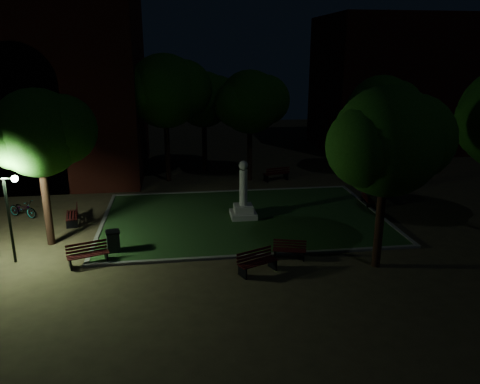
{
  "coord_description": "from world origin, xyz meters",
  "views": [
    {
      "loc": [
        -3.47,
        -22.18,
        8.88
      ],
      "look_at": [
        -0.32,
        1.0,
        1.84
      ],
      "focal_mm": 35.0,
      "sensor_mm": 36.0,
      "label": 1
    }
  ],
  "objects_px": {
    "bench_near_left": "(257,262)",
    "bicycle": "(23,209)",
    "monument": "(243,202)",
    "bench_left_side": "(73,216)",
    "bench_near_right": "(289,250)",
    "bench_west_near": "(88,255)",
    "bench_right_side": "(367,200)",
    "bench_far_side": "(277,174)",
    "trash_bin": "(113,242)"
  },
  "relations": [
    {
      "from": "monument",
      "to": "bench_near_right",
      "type": "distance_m",
      "value": 5.61
    },
    {
      "from": "bench_left_side",
      "to": "bench_far_side",
      "type": "bearing_deg",
      "value": 109.33
    },
    {
      "from": "bench_left_side",
      "to": "trash_bin",
      "type": "height_order",
      "value": "trash_bin"
    },
    {
      "from": "bench_right_side",
      "to": "bicycle",
      "type": "xyz_separation_m",
      "value": [
        -19.84,
        0.7,
        0.13
      ]
    },
    {
      "from": "monument",
      "to": "bench_right_side",
      "type": "height_order",
      "value": "monument"
    },
    {
      "from": "bench_near_right",
      "to": "bench_right_side",
      "type": "bearing_deg",
      "value": 62.08
    },
    {
      "from": "bench_right_side",
      "to": "bench_near_left",
      "type": "bearing_deg",
      "value": 141.5
    },
    {
      "from": "bench_right_side",
      "to": "trash_bin",
      "type": "distance_m",
      "value": 15.06
    },
    {
      "from": "bench_near_right",
      "to": "trash_bin",
      "type": "distance_m",
      "value": 8.05
    },
    {
      "from": "bench_near_left",
      "to": "bench_west_near",
      "type": "xyz_separation_m",
      "value": [
        -7.14,
        1.74,
        0.0
      ]
    },
    {
      "from": "bench_near_left",
      "to": "bench_left_side",
      "type": "height_order",
      "value": "bench_near_left"
    },
    {
      "from": "bench_west_near",
      "to": "bench_right_side",
      "type": "relative_size",
      "value": 1.29
    },
    {
      "from": "monument",
      "to": "bench_left_side",
      "type": "relative_size",
      "value": 1.8
    },
    {
      "from": "trash_bin",
      "to": "bench_right_side",
      "type": "bearing_deg",
      "value": 19.09
    },
    {
      "from": "bicycle",
      "to": "bench_near_right",
      "type": "bearing_deg",
      "value": -89.97
    },
    {
      "from": "bench_near_left",
      "to": "trash_bin",
      "type": "bearing_deg",
      "value": 130.84
    },
    {
      "from": "bench_near_left",
      "to": "bicycle",
      "type": "bearing_deg",
      "value": 119.92
    },
    {
      "from": "bench_near_right",
      "to": "bench_right_side",
      "type": "relative_size",
      "value": 1.09
    },
    {
      "from": "bench_left_side",
      "to": "bicycle",
      "type": "distance_m",
      "value": 3.31
    },
    {
      "from": "bench_left_side",
      "to": "bench_west_near",
      "type": "bearing_deg",
      "value": 7.44
    },
    {
      "from": "bench_far_side",
      "to": "trash_bin",
      "type": "height_order",
      "value": "trash_bin"
    },
    {
      "from": "bench_near_left",
      "to": "monument",
      "type": "bearing_deg",
      "value": 62.48
    },
    {
      "from": "bench_west_near",
      "to": "bench_right_side",
      "type": "bearing_deg",
      "value": 2.74
    },
    {
      "from": "bench_near_right",
      "to": "bicycle",
      "type": "xyz_separation_m",
      "value": [
        -13.47,
        7.3,
        0.1
      ]
    },
    {
      "from": "bench_near_left",
      "to": "trash_bin",
      "type": "height_order",
      "value": "trash_bin"
    },
    {
      "from": "bench_near_left",
      "to": "bench_near_right",
      "type": "distance_m",
      "value": 2.06
    },
    {
      "from": "monument",
      "to": "bench_far_side",
      "type": "bearing_deg",
      "value": 65.24
    },
    {
      "from": "monument",
      "to": "bench_right_side",
      "type": "distance_m",
      "value": 7.79
    },
    {
      "from": "bench_left_side",
      "to": "bicycle",
      "type": "bearing_deg",
      "value": -125.19
    },
    {
      "from": "bicycle",
      "to": "monument",
      "type": "bearing_deg",
      "value": -70.3
    },
    {
      "from": "bench_far_side",
      "to": "bench_near_left",
      "type": "bearing_deg",
      "value": 59.04
    },
    {
      "from": "bench_near_right",
      "to": "bench_left_side",
      "type": "bearing_deg",
      "value": 166.72
    },
    {
      "from": "bench_near_left",
      "to": "bench_near_right",
      "type": "height_order",
      "value": "bench_near_left"
    },
    {
      "from": "bench_near_right",
      "to": "bench_near_left",
      "type": "bearing_deg",
      "value": -128.74
    },
    {
      "from": "monument",
      "to": "bench_left_side",
      "type": "bearing_deg",
      "value": 177.11
    },
    {
      "from": "bench_right_side",
      "to": "bench_far_side",
      "type": "distance_m",
      "value": 7.62
    },
    {
      "from": "monument",
      "to": "bench_left_side",
      "type": "xyz_separation_m",
      "value": [
        -9.17,
        0.46,
        -0.52
      ]
    },
    {
      "from": "bench_near_left",
      "to": "bench_left_side",
      "type": "xyz_separation_m",
      "value": [
        -8.8,
        7.07,
        -0.0
      ]
    },
    {
      "from": "monument",
      "to": "bench_near_left",
      "type": "distance_m",
      "value": 6.64
    },
    {
      "from": "bench_west_near",
      "to": "bench_far_side",
      "type": "height_order",
      "value": "bench_far_side"
    },
    {
      "from": "monument",
      "to": "bicycle",
      "type": "relative_size",
      "value": 1.74
    },
    {
      "from": "bench_far_side",
      "to": "bicycle",
      "type": "bearing_deg",
      "value": 4.12
    },
    {
      "from": "bench_near_left",
      "to": "bench_right_side",
      "type": "height_order",
      "value": "bench_near_left"
    },
    {
      "from": "bench_near_left",
      "to": "bench_left_side",
      "type": "bearing_deg",
      "value": 116.88
    },
    {
      "from": "bench_far_side",
      "to": "trash_bin",
      "type": "relative_size",
      "value": 1.84
    },
    {
      "from": "bench_far_side",
      "to": "bicycle",
      "type": "height_order",
      "value": "bench_far_side"
    },
    {
      "from": "bench_west_near",
      "to": "trash_bin",
      "type": "xyz_separation_m",
      "value": [
        0.95,
        1.12,
        0.09
      ]
    },
    {
      "from": "bench_west_near",
      "to": "bench_far_side",
      "type": "relative_size",
      "value": 0.95
    },
    {
      "from": "bench_near_right",
      "to": "trash_bin",
      "type": "bearing_deg",
      "value": -175.99
    },
    {
      "from": "trash_bin",
      "to": "bench_near_left",
      "type": "bearing_deg",
      "value": -24.82
    }
  ]
}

